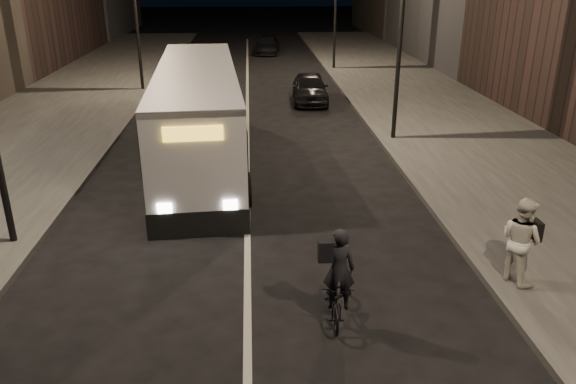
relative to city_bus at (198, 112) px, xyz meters
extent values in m
plane|color=black|center=(1.60, -10.11, -1.75)|extent=(180.00, 180.00, 0.00)
cube|color=#333331|center=(10.10, 3.89, -1.67)|extent=(7.00, 70.00, 0.16)
cube|color=#333331|center=(-6.90, 3.89, -1.67)|extent=(7.00, 70.00, 0.16)
cylinder|color=black|center=(7.20, 1.89, 2.41)|extent=(0.16, 0.16, 8.00)
cylinder|color=black|center=(7.20, 17.89, 2.41)|extent=(0.16, 0.16, 8.00)
cylinder|color=black|center=(-4.00, 11.89, 2.41)|extent=(0.16, 0.16, 8.00)
cube|color=white|center=(0.00, 0.00, -0.16)|extent=(3.30, 12.05, 3.18)
cube|color=black|center=(0.00, 0.00, 0.28)|extent=(3.35, 11.66, 1.14)
cube|color=white|center=(0.00, 0.00, 1.38)|extent=(3.32, 12.05, 0.18)
cube|color=gold|center=(0.41, -5.94, 0.93)|extent=(1.39, 0.22, 0.35)
cylinder|color=black|center=(-0.95, -4.24, -1.25)|extent=(0.42, 1.01, 0.99)
cylinder|color=black|center=(1.53, -4.07, -1.25)|extent=(0.42, 1.01, 0.99)
cylinder|color=black|center=(-1.50, 3.68, -1.25)|extent=(0.42, 1.01, 0.99)
cylinder|color=black|center=(0.98, 3.85, -1.25)|extent=(0.42, 1.01, 0.99)
imported|color=black|center=(3.29, -9.52, -1.30)|extent=(0.75, 1.75, 0.89)
imported|color=black|center=(3.29, -9.72, -0.61)|extent=(0.63, 0.45, 1.63)
imported|color=beige|center=(7.20, -8.69, -0.66)|extent=(1.00, 1.10, 1.85)
imported|color=black|center=(4.69, 8.78, -1.04)|extent=(1.88, 4.24, 1.42)
imported|color=#3C3D3F|center=(-0.88, 13.34, -1.13)|extent=(1.61, 3.84, 1.23)
imported|color=black|center=(3.15, 25.67, -1.13)|extent=(2.21, 4.47, 1.25)
camera|label=1|loc=(1.77, -18.58, 4.52)|focal=35.00mm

